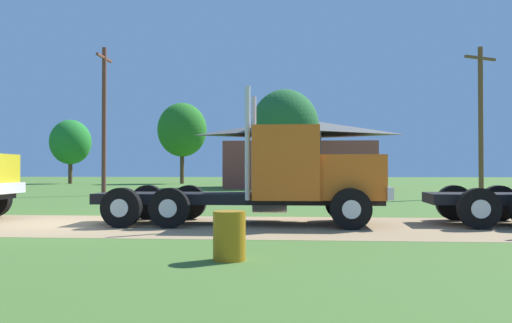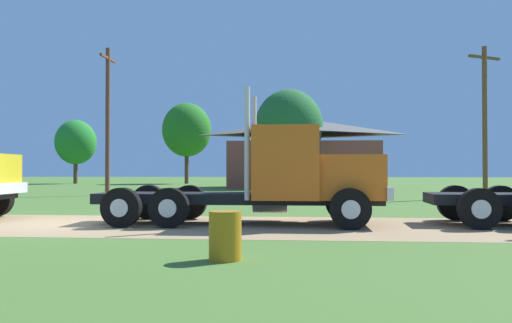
{
  "view_description": "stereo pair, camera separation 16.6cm",
  "coord_description": "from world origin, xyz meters",
  "px_view_note": "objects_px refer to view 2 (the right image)",
  "views": [
    {
      "loc": [
        6.29,
        -13.7,
        1.47
      ],
      "look_at": [
        5.19,
        0.69,
        1.71
      ],
      "focal_mm": 36.68,
      "sensor_mm": 36.0,
      "label": 1
    },
    {
      "loc": [
        6.46,
        -13.69,
        1.47
      ],
      "look_at": [
        5.19,
        0.69,
        1.71
      ],
      "focal_mm": 36.68,
      "sensor_mm": 36.0,
      "label": 2
    }
  ],
  "objects_px": {
    "truck_foreground_white": "(284,178)",
    "steel_barrel": "(225,236)",
    "utility_pole_far": "(485,117)",
    "shed_building": "(303,154)",
    "utility_pole_near": "(108,117)"
  },
  "relations": [
    {
      "from": "shed_building",
      "to": "utility_pole_far",
      "type": "relative_size",
      "value": 1.58
    },
    {
      "from": "shed_building",
      "to": "utility_pole_near",
      "type": "xyz_separation_m",
      "value": [
        -11.4,
        -14.61,
        1.76
      ]
    },
    {
      "from": "truck_foreground_white",
      "to": "shed_building",
      "type": "height_order",
      "value": "shed_building"
    },
    {
      "from": "steel_barrel",
      "to": "utility_pole_near",
      "type": "height_order",
      "value": "utility_pole_near"
    },
    {
      "from": "truck_foreground_white",
      "to": "steel_barrel",
      "type": "xyz_separation_m",
      "value": [
        -0.77,
        -5.77,
        -0.85
      ]
    },
    {
      "from": "utility_pole_near",
      "to": "utility_pole_far",
      "type": "relative_size",
      "value": 1.06
    },
    {
      "from": "steel_barrel",
      "to": "utility_pole_far",
      "type": "relative_size",
      "value": 0.1
    },
    {
      "from": "shed_building",
      "to": "truck_foreground_white",
      "type": "bearing_deg",
      "value": -91.03
    },
    {
      "from": "truck_foreground_white",
      "to": "utility_pole_far",
      "type": "xyz_separation_m",
      "value": [
        10.3,
        14.81,
        3.08
      ]
    },
    {
      "from": "steel_barrel",
      "to": "shed_building",
      "type": "height_order",
      "value": "shed_building"
    },
    {
      "from": "truck_foreground_white",
      "to": "utility_pole_near",
      "type": "xyz_separation_m",
      "value": [
        -10.86,
        15.42,
        3.33
      ]
    },
    {
      "from": "utility_pole_far",
      "to": "truck_foreground_white",
      "type": "bearing_deg",
      "value": -124.82
    },
    {
      "from": "truck_foreground_white",
      "to": "steel_barrel",
      "type": "height_order",
      "value": "truck_foreground_white"
    },
    {
      "from": "truck_foreground_white",
      "to": "shed_building",
      "type": "bearing_deg",
      "value": 88.97
    },
    {
      "from": "shed_building",
      "to": "utility_pole_far",
      "type": "bearing_deg",
      "value": -57.35
    }
  ]
}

